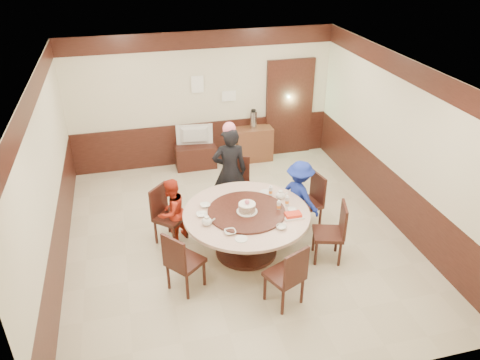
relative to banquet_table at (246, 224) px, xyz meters
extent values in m
plane|color=beige|center=(-0.04, 0.41, -0.53)|extent=(6.00, 6.00, 0.00)
plane|color=white|center=(-0.04, 0.41, 2.27)|extent=(6.00, 6.00, 0.00)
cube|color=beige|center=(-0.04, 3.41, 0.87)|extent=(5.50, 0.04, 2.80)
cube|color=beige|center=(-0.04, -2.59, 0.87)|extent=(5.50, 0.04, 2.80)
cube|color=beige|center=(-2.79, 0.41, 0.87)|extent=(0.04, 6.00, 2.80)
cube|color=beige|center=(2.71, 0.41, 0.87)|extent=(0.04, 6.00, 2.80)
cube|color=#351610|center=(-0.04, 0.41, -0.08)|extent=(5.50, 6.00, 0.90)
cube|color=#351610|center=(-0.04, 0.41, 2.09)|extent=(5.50, 6.00, 0.35)
cube|color=#351610|center=(1.86, 3.36, 0.52)|extent=(1.05, 0.08, 2.18)
cube|color=#8FDD94|center=(1.86, 3.38, 0.52)|extent=(0.88, 0.02, 2.05)
cylinder|color=#351610|center=(0.00, 0.00, -0.50)|extent=(0.97, 0.97, 0.06)
cylinder|color=#351610|center=(0.00, 0.00, -0.18)|extent=(0.39, 0.39, 0.65)
cylinder|color=#CAA593|center=(0.00, 0.00, 0.19)|extent=(1.94, 1.94, 0.05)
cylinder|color=#351610|center=(0.00, 0.00, 0.23)|extent=(1.19, 1.19, 0.03)
cube|color=#351610|center=(1.17, 0.45, -0.08)|extent=(0.51, 0.51, 0.06)
cube|color=#351610|center=(1.38, 0.49, 0.19)|extent=(0.12, 0.42, 0.50)
cube|color=#351610|center=(1.17, 0.45, -0.32)|extent=(0.36, 0.36, 0.42)
cube|color=#351610|center=(0.19, 1.27, -0.08)|extent=(0.53, 0.53, 0.06)
cube|color=#351610|center=(0.24, 1.48, 0.19)|extent=(0.42, 0.14, 0.50)
cube|color=#351610|center=(0.19, 1.27, -0.32)|extent=(0.36, 0.36, 0.42)
cube|color=#351610|center=(-1.11, 0.60, -0.08)|extent=(0.62, 0.62, 0.06)
cube|color=#351610|center=(-1.26, 0.74, 0.19)|extent=(0.31, 0.34, 0.50)
cube|color=#351610|center=(-1.11, 0.60, -0.32)|extent=(0.36, 0.36, 0.42)
cube|color=#351610|center=(-1.04, -0.57, -0.08)|extent=(0.62, 0.62, 0.06)
cube|color=#351610|center=(-1.20, -0.71, 0.19)|extent=(0.30, 0.35, 0.50)
cube|color=#351610|center=(-1.04, -0.57, -0.32)|extent=(0.36, 0.36, 0.42)
cube|color=#351610|center=(0.21, -1.19, -0.08)|extent=(0.58, 0.58, 0.06)
cube|color=#351610|center=(0.30, -1.38, 0.19)|extent=(0.40, 0.21, 0.50)
cube|color=#351610|center=(0.21, -1.19, -0.32)|extent=(0.36, 0.36, 0.42)
cube|color=#351610|center=(1.17, -0.45, -0.08)|extent=(0.55, 0.55, 0.06)
cube|color=#351610|center=(1.37, -0.51, 0.19)|extent=(0.16, 0.41, 0.50)
cube|color=#351610|center=(1.17, -0.45, -0.32)|extent=(0.36, 0.36, 0.42)
imported|color=black|center=(0.02, 1.22, 0.29)|extent=(0.64, 0.46, 1.65)
imported|color=#B52B18|center=(-1.08, 0.59, 0.03)|extent=(0.70, 0.69, 1.14)
imported|color=navy|center=(1.04, 0.46, 0.09)|extent=(0.77, 0.93, 1.25)
cylinder|color=white|center=(0.00, -0.03, 0.25)|extent=(0.32, 0.32, 0.01)
cylinder|color=tan|center=(0.00, -0.03, 0.32)|extent=(0.25, 0.25, 0.12)
cylinder|color=white|center=(0.00, -0.03, 0.38)|extent=(0.26, 0.26, 0.01)
sphere|color=pink|center=(0.00, -0.03, 0.42)|extent=(0.07, 0.07, 0.07)
ellipsoid|color=white|center=(-0.65, -0.18, 0.28)|extent=(0.17, 0.15, 0.13)
ellipsoid|color=white|center=(0.63, 0.26, 0.28)|extent=(0.17, 0.15, 0.13)
imported|color=white|center=(-0.58, 0.32, 0.24)|extent=(0.16, 0.16, 0.04)
imported|color=white|center=(0.38, -0.54, 0.24)|extent=(0.15, 0.15, 0.05)
imported|color=white|center=(-0.37, -0.47, 0.24)|extent=(0.17, 0.17, 0.04)
imported|color=white|center=(0.69, -0.15, 0.24)|extent=(0.14, 0.14, 0.04)
imported|color=white|center=(-0.68, 0.07, 0.24)|extent=(0.17, 0.17, 0.04)
cylinder|color=white|center=(-0.25, -0.65, 0.22)|extent=(0.18, 0.18, 0.01)
cylinder|color=white|center=(0.45, 0.50, 0.22)|extent=(0.18, 0.18, 0.01)
cube|color=white|center=(0.65, -0.29, 0.23)|extent=(0.30, 0.20, 0.02)
cube|color=red|center=(0.65, -0.29, 0.26)|extent=(0.24, 0.15, 0.04)
cylinder|color=silver|center=(0.49, -0.07, 0.30)|extent=(0.06, 0.06, 0.16)
cylinder|color=silver|center=(0.66, 0.03, 0.30)|extent=(0.06, 0.06, 0.16)
cylinder|color=silver|center=(0.51, 0.39, 0.30)|extent=(0.06, 0.06, 0.16)
cube|color=#351610|center=(-0.28, 3.16, -0.28)|extent=(0.85, 0.45, 0.50)
imported|color=#959698|center=(-0.28, 3.16, 0.19)|extent=(0.77, 0.20, 0.44)
cube|color=brown|center=(1.01, 3.19, -0.16)|extent=(0.80, 0.40, 0.75)
cylinder|color=silver|center=(1.00, 3.19, 0.41)|extent=(0.15, 0.15, 0.38)
cube|color=white|center=(-0.14, 3.36, 1.22)|extent=(0.25, 0.00, 0.35)
cube|color=white|center=(0.51, 3.36, 0.92)|extent=(0.30, 0.00, 0.22)
camera|label=1|loc=(-1.58, -5.79, 4.09)|focal=35.00mm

